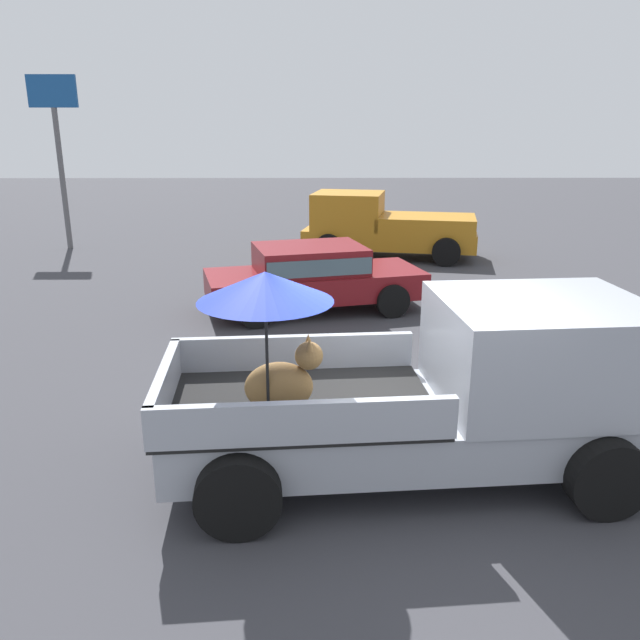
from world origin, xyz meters
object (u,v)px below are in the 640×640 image
at_px(pickup_truck_main, 446,387).
at_px(parked_sedan_near, 313,275).
at_px(pickup_truck_red, 383,226).
at_px(motel_sign, 56,128).

relative_size(pickup_truck_main, parked_sedan_near, 1.13).
bearing_deg(pickup_truck_main, pickup_truck_red, 82.79).
xyz_separation_m(parked_sedan_near, motel_sign, (-7.50, 6.86, 2.79)).
distance_m(pickup_truck_red, motel_sign, 9.93).
distance_m(pickup_truck_main, parked_sedan_near, 6.42).
xyz_separation_m(pickup_truck_red, motel_sign, (-9.46, 1.40, 2.65)).
bearing_deg(parked_sedan_near, motel_sign, 123.03).
relative_size(pickup_truck_red, motel_sign, 1.01).
height_order(pickup_truck_red, motel_sign, motel_sign).
bearing_deg(motel_sign, pickup_truck_red, -8.41).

